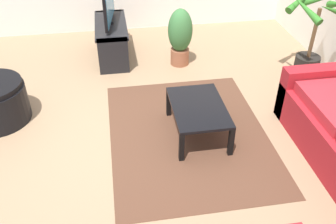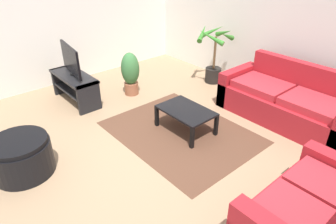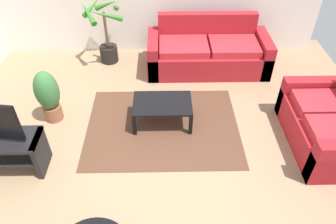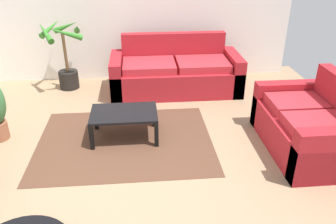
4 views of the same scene
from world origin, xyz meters
name	(u,v)px [view 1 (image 1 of 4)]	position (x,y,z in m)	size (l,w,h in m)	color
ground_plane	(123,137)	(0.00, 0.00, 0.00)	(6.60, 6.60, 0.00)	#937556
tv_stand	(112,35)	(-1.97, -0.02, 0.34)	(1.10, 0.45, 0.52)	black
tv	(109,4)	(-1.97, -0.02, 0.80)	(0.88, 0.16, 0.53)	black
coffee_table	(198,110)	(0.06, 0.81, 0.32)	(0.84, 0.56, 0.37)	black
area_rug	(188,134)	(0.06, 0.71, 0.00)	(2.20, 1.70, 0.01)	#513323
potted_palm	(311,41)	(-0.94, 2.54, 0.53)	(0.78, 0.75, 1.16)	black
potted_plant_small	(180,35)	(-1.57, 0.92, 0.44)	(0.34, 0.34, 0.82)	brown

